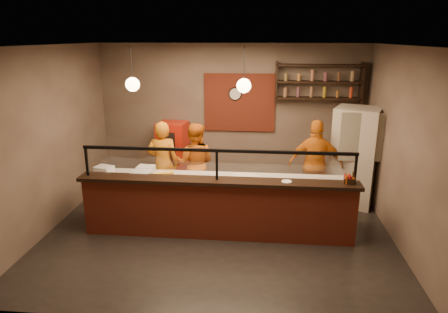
# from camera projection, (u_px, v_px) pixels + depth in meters

# --- Properties ---
(floor) EXTENTS (6.00, 6.00, 0.00)m
(floor) POSITION_uv_depth(u_px,v_px,m) (219.00, 229.00, 7.21)
(floor) COLOR black
(floor) RESTS_ON ground
(ceiling) EXTENTS (6.00, 6.00, 0.00)m
(ceiling) POSITION_uv_depth(u_px,v_px,m) (218.00, 45.00, 6.28)
(ceiling) COLOR #352F29
(ceiling) RESTS_ON wall_back
(wall_back) EXTENTS (6.00, 0.00, 6.00)m
(wall_back) POSITION_uv_depth(u_px,v_px,m) (231.00, 115.00, 9.13)
(wall_back) COLOR #736455
(wall_back) RESTS_ON floor
(wall_left) EXTENTS (0.00, 5.00, 5.00)m
(wall_left) POSITION_uv_depth(u_px,v_px,m) (50.00, 139.00, 7.03)
(wall_left) COLOR #736455
(wall_left) RESTS_ON floor
(wall_right) EXTENTS (0.00, 5.00, 5.00)m
(wall_right) POSITION_uv_depth(u_px,v_px,m) (402.00, 148.00, 6.47)
(wall_right) COLOR #736455
(wall_right) RESTS_ON floor
(wall_front) EXTENTS (6.00, 0.00, 6.00)m
(wall_front) POSITION_uv_depth(u_px,v_px,m) (194.00, 202.00, 4.36)
(wall_front) COLOR #736455
(wall_front) RESTS_ON floor
(brick_patch) EXTENTS (1.60, 0.04, 1.30)m
(brick_patch) POSITION_uv_depth(u_px,v_px,m) (240.00, 103.00, 8.99)
(brick_patch) COLOR #983521
(brick_patch) RESTS_ON wall_back
(service_counter) EXTENTS (4.60, 0.25, 1.00)m
(service_counter) POSITION_uv_depth(u_px,v_px,m) (217.00, 210.00, 6.78)
(service_counter) COLOR #983521
(service_counter) RESTS_ON floor
(counter_ledge) EXTENTS (4.70, 0.37, 0.06)m
(counter_ledge) POSITION_uv_depth(u_px,v_px,m) (217.00, 181.00, 6.62)
(counter_ledge) COLOR black
(counter_ledge) RESTS_ON service_counter
(worktop_cabinet) EXTENTS (4.60, 0.75, 0.85)m
(worktop_cabinet) POSITION_uv_depth(u_px,v_px,m) (220.00, 203.00, 7.28)
(worktop_cabinet) COLOR gray
(worktop_cabinet) RESTS_ON floor
(worktop) EXTENTS (4.60, 0.75, 0.05)m
(worktop) POSITION_uv_depth(u_px,v_px,m) (220.00, 180.00, 7.15)
(worktop) COLOR silver
(worktop) RESTS_ON worktop_cabinet
(sneeze_guard) EXTENTS (4.50, 0.05, 0.52)m
(sneeze_guard) POSITION_uv_depth(u_px,v_px,m) (217.00, 162.00, 6.53)
(sneeze_guard) COLOR white
(sneeze_guard) RESTS_ON counter_ledge
(wall_shelving) EXTENTS (1.84, 0.28, 0.85)m
(wall_shelving) POSITION_uv_depth(u_px,v_px,m) (319.00, 82.00, 8.55)
(wall_shelving) COLOR black
(wall_shelving) RESTS_ON wall_back
(wall_clock) EXTENTS (0.30, 0.04, 0.30)m
(wall_clock) POSITION_uv_depth(u_px,v_px,m) (235.00, 94.00, 8.94)
(wall_clock) COLOR black
(wall_clock) RESTS_ON wall_back
(pendant_left) EXTENTS (0.24, 0.24, 0.77)m
(pendant_left) POSITION_uv_depth(u_px,v_px,m) (133.00, 84.00, 6.80)
(pendant_left) COLOR black
(pendant_left) RESTS_ON ceiling
(pendant_right) EXTENTS (0.24, 0.24, 0.77)m
(pendant_right) POSITION_uv_depth(u_px,v_px,m) (244.00, 86.00, 6.62)
(pendant_right) COLOR black
(pendant_right) RESTS_ON ceiling
(cook_left) EXTENTS (0.67, 0.48, 1.74)m
(cook_left) POSITION_uv_depth(u_px,v_px,m) (163.00, 163.00, 8.07)
(cook_left) COLOR orange
(cook_left) RESTS_ON floor
(cook_mid) EXTENTS (0.84, 0.67, 1.68)m
(cook_mid) POSITION_uv_depth(u_px,v_px,m) (195.00, 163.00, 8.16)
(cook_mid) COLOR #C96112
(cook_mid) RESTS_ON floor
(cook_right) EXTENTS (1.09, 0.52, 1.80)m
(cook_right) POSITION_uv_depth(u_px,v_px,m) (316.00, 165.00, 7.89)
(cook_right) COLOR orange
(cook_right) RESTS_ON floor
(fridge) EXTENTS (1.06, 1.03, 2.00)m
(fridge) POSITION_uv_depth(u_px,v_px,m) (354.00, 157.00, 8.08)
(fridge) COLOR beige
(fridge) RESTS_ON floor
(red_cooler) EXTENTS (0.70, 0.65, 1.48)m
(red_cooler) POSITION_uv_depth(u_px,v_px,m) (173.00, 154.00, 9.16)
(red_cooler) COLOR #B81B0C
(red_cooler) RESTS_ON floor
(pizza_dough) EXTENTS (0.73, 0.73, 0.01)m
(pizza_dough) POSITION_uv_depth(u_px,v_px,m) (244.00, 178.00, 7.11)
(pizza_dough) COLOR beige
(pizza_dough) RESTS_ON worktop
(prep_tub_a) EXTENTS (0.36, 0.32, 0.15)m
(prep_tub_a) POSITION_uv_depth(u_px,v_px,m) (104.00, 170.00, 7.33)
(prep_tub_a) COLOR silver
(prep_tub_a) RESTS_ON worktop
(prep_tub_b) EXTENTS (0.32, 0.26, 0.15)m
(prep_tub_b) POSITION_uv_depth(u_px,v_px,m) (146.00, 170.00, 7.34)
(prep_tub_b) COLOR silver
(prep_tub_b) RESTS_ON worktop
(prep_tub_c) EXTENTS (0.34, 0.28, 0.17)m
(prep_tub_c) POSITION_uv_depth(u_px,v_px,m) (142.00, 175.00, 7.04)
(prep_tub_c) COLOR silver
(prep_tub_c) RESTS_ON worktop
(rolling_pin) EXTENTS (0.37, 0.24, 0.07)m
(rolling_pin) POSITION_uv_depth(u_px,v_px,m) (163.00, 173.00, 7.29)
(rolling_pin) COLOR yellow
(rolling_pin) RESTS_ON worktop
(condiment_caddy) EXTENTS (0.18, 0.14, 0.09)m
(condiment_caddy) POSITION_uv_depth(u_px,v_px,m) (349.00, 181.00, 6.43)
(condiment_caddy) COLOR black
(condiment_caddy) RESTS_ON counter_ledge
(pepper_mill) EXTENTS (0.05, 0.05, 0.21)m
(pepper_mill) POSITION_uv_depth(u_px,v_px,m) (353.00, 178.00, 6.37)
(pepper_mill) COLOR black
(pepper_mill) RESTS_ON counter_ledge
(small_plate) EXTENTS (0.20, 0.20, 0.01)m
(small_plate) POSITION_uv_depth(u_px,v_px,m) (287.00, 181.00, 6.51)
(small_plate) COLOR silver
(small_plate) RESTS_ON counter_ledge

